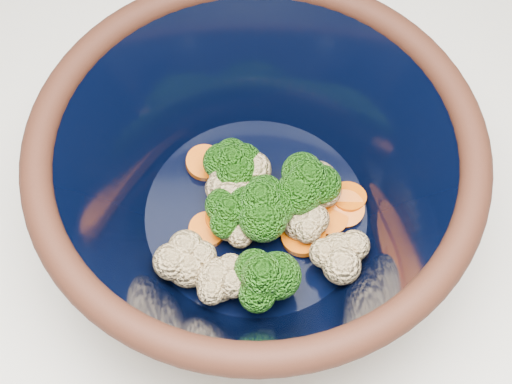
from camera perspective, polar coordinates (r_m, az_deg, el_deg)
mixing_bowl at (r=0.50m, az=0.00°, el=0.72°), size 0.37×0.37×0.13m
vegetable_pile at (r=0.51m, az=0.46°, el=-1.43°), size 0.15×0.15×0.06m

